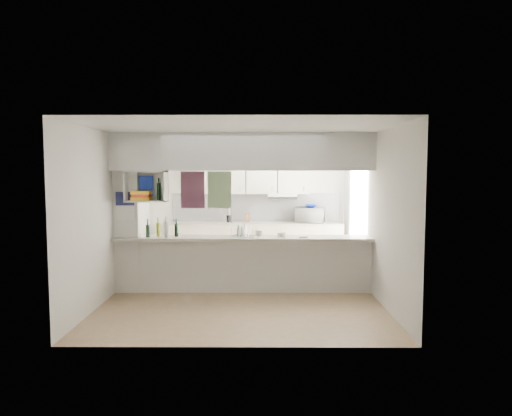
{
  "coord_description": "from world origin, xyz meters",
  "views": [
    {
      "loc": [
        0.26,
        -7.42,
        1.98
      ],
      "look_at": [
        0.21,
        0.5,
        1.35
      ],
      "focal_mm": 32.0,
      "sensor_mm": 36.0,
      "label": 1
    }
  ],
  "objects_px": {
    "microwave": "(310,215)",
    "dish_rack": "(244,231)",
    "bowl": "(311,206)",
    "wine_bottles": "(162,230)"
  },
  "relations": [
    {
      "from": "dish_rack",
      "to": "wine_bottles",
      "type": "distance_m",
      "value": 1.34
    },
    {
      "from": "microwave",
      "to": "dish_rack",
      "type": "distance_m",
      "value": 2.46
    },
    {
      "from": "bowl",
      "to": "wine_bottles",
      "type": "bearing_deg",
      "value": -141.07
    },
    {
      "from": "wine_bottles",
      "to": "microwave",
      "type": "bearing_deg",
      "value": 38.78
    },
    {
      "from": "bowl",
      "to": "dish_rack",
      "type": "height_order",
      "value": "bowl"
    },
    {
      "from": "microwave",
      "to": "bowl",
      "type": "bearing_deg",
      "value": -104.87
    },
    {
      "from": "microwave",
      "to": "bowl",
      "type": "height_order",
      "value": "bowl"
    },
    {
      "from": "bowl",
      "to": "dish_rack",
      "type": "bearing_deg",
      "value": -122.52
    },
    {
      "from": "microwave",
      "to": "wine_bottles",
      "type": "bearing_deg",
      "value": 57.83
    },
    {
      "from": "microwave",
      "to": "dish_rack",
      "type": "bearing_deg",
      "value": 76.55
    }
  ]
}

